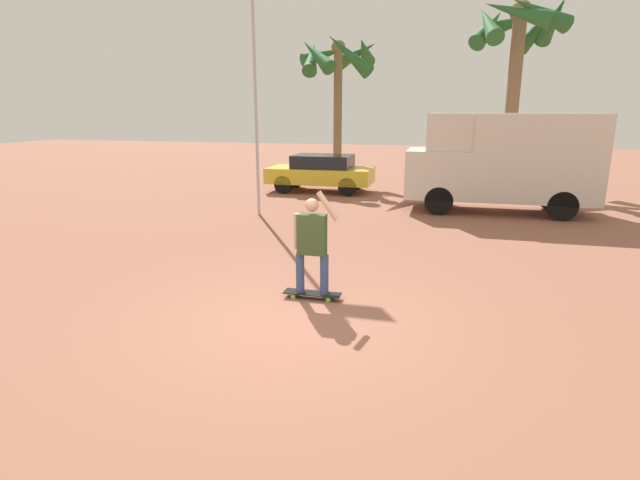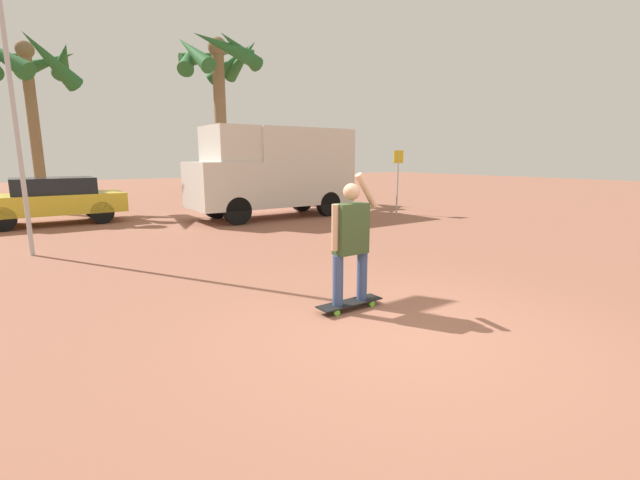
{
  "view_description": "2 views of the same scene",
  "coord_description": "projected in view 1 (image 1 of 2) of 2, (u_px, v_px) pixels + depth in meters",
  "views": [
    {
      "loc": [
        2.09,
        -6.52,
        3.03
      ],
      "look_at": [
        0.01,
        1.59,
        0.86
      ],
      "focal_mm": 28.0,
      "sensor_mm": 36.0,
      "label": 1
    },
    {
      "loc": [
        -3.47,
        -3.24,
        2.02
      ],
      "look_at": [
        -0.05,
        1.63,
        0.86
      ],
      "focal_mm": 24.0,
      "sensor_mm": 36.0,
      "label": 2
    }
  ],
  "objects": [
    {
      "name": "ground_plane",
      "position": [
        293.0,
        322.0,
        7.38
      ],
      "size": [
        80.0,
        80.0,
        0.0
      ],
      "primitive_type": "plane",
      "color": "#935B47"
    },
    {
      "name": "skateboard",
      "position": [
        312.0,
        294.0,
        8.31
      ],
      "size": [
        0.96,
        0.26,
        0.1
      ],
      "color": "black",
      "rests_on": "ground_plane"
    },
    {
      "name": "person_skateboarder",
      "position": [
        312.0,
        240.0,
        8.08
      ],
      "size": [
        0.75,
        0.22,
        1.73
      ],
      "color": "#384C7A",
      "rests_on": "skateboard"
    },
    {
      "name": "camper_van",
      "position": [
        504.0,
        159.0,
        15.05
      ],
      "size": [
        5.51,
        2.01,
        2.97
      ],
      "color": "black",
      "rests_on": "ground_plane"
    },
    {
      "name": "parked_car_yellow",
      "position": [
        321.0,
        172.0,
        19.2
      ],
      "size": [
        3.99,
        1.85,
        1.41
      ],
      "color": "black",
      "rests_on": "ground_plane"
    },
    {
      "name": "palm_tree_near_van",
      "position": [
        519.0,
        34.0,
        19.78
      ],
      "size": [
        4.01,
        3.99,
        7.41
      ],
      "color": "brown",
      "rests_on": "ground_plane"
    },
    {
      "name": "palm_tree_center_background",
      "position": [
        337.0,
        61.0,
        21.28
      ],
      "size": [
        3.66,
        3.71,
        6.2
      ],
      "color": "brown",
      "rests_on": "ground_plane"
    },
    {
      "name": "flagpole",
      "position": [
        256.0,
        60.0,
        13.95
      ],
      "size": [
        0.9,
        0.12,
        7.93
      ],
      "color": "#B7B7BC",
      "rests_on": "ground_plane"
    }
  ]
}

